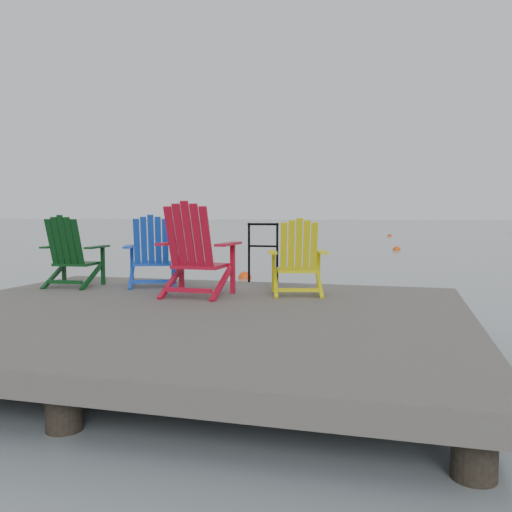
% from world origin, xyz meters
% --- Properties ---
extents(ground, '(400.00, 400.00, 0.00)m').
position_xyz_m(ground, '(0.00, 0.00, 0.00)').
color(ground, slate).
rests_on(ground, ground).
extents(dock, '(6.00, 5.00, 1.40)m').
position_xyz_m(dock, '(0.00, 0.00, 0.35)').
color(dock, '#292724').
rests_on(dock, ground).
extents(handrail, '(0.48, 0.04, 0.90)m').
position_xyz_m(handrail, '(0.25, 2.45, 1.04)').
color(handrail, black).
rests_on(handrail, dock).
extents(chair_green, '(0.83, 0.78, 0.98)m').
position_xyz_m(chair_green, '(-2.22, 1.24, 1.00)').
color(chair_green, black).
rests_on(chair_green, dock).
extents(chair_blue, '(0.96, 0.92, 0.99)m').
position_xyz_m(chair_blue, '(-1.15, 1.58, 1.00)').
color(chair_blue, '#113EB3').
rests_on(chair_blue, dock).
extents(chair_red, '(0.92, 0.85, 1.14)m').
position_xyz_m(chair_red, '(-0.20, 0.85, 1.08)').
color(chair_red, '#A30B22').
rests_on(chair_red, dock).
extents(chair_yellow, '(0.87, 0.83, 0.95)m').
position_xyz_m(chair_yellow, '(1.00, 1.30, 0.98)').
color(chair_yellow, '#C7C10B').
rests_on(chair_yellow, dock).
extents(buoy_a, '(0.33, 0.33, 0.33)m').
position_xyz_m(buoy_a, '(-1.38, 7.03, 0.00)').
color(buoy_a, '#EF400E').
rests_on(buoy_a, ground).
extents(buoy_b, '(0.35, 0.35, 0.35)m').
position_xyz_m(buoy_b, '(2.04, 18.96, 0.00)').
color(buoy_b, '#D0470C').
rests_on(buoy_b, ground).
extents(buoy_d, '(0.33, 0.33, 0.33)m').
position_xyz_m(buoy_d, '(1.36, 35.30, 0.00)').
color(buoy_d, '#CA400B').
rests_on(buoy_d, ground).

